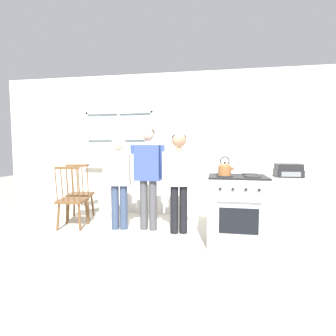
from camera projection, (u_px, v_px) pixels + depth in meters
ground_plane at (138, 237)px, 3.82m from camera, size 16.00×16.00×0.00m
wall_back at (161, 145)px, 5.08m from camera, size 6.40×0.16×2.70m
chair_by_window at (72, 200)px, 4.22m from camera, size 0.47×0.46×1.01m
chair_near_wall at (80, 194)px, 4.74m from camera, size 0.50×0.48×1.01m
person_elderly_left at (119, 174)px, 4.12m from camera, size 0.52×0.27×1.46m
person_teen_center at (148, 169)px, 4.08m from camera, size 0.55×0.23×1.60m
person_adult_right at (179, 172)px, 3.91m from camera, size 0.52×0.27×1.52m
stove at (237, 209)px, 3.53m from camera, size 0.77×0.68×1.08m
kettle at (225, 169)px, 3.39m from camera, size 0.21×0.17×0.25m
potted_plant at (131, 162)px, 5.12m from camera, size 0.13×0.12×0.29m
side_counter at (286, 209)px, 3.62m from camera, size 0.55×0.50×0.90m
stereo at (288, 170)px, 3.56m from camera, size 0.34×0.29×0.18m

